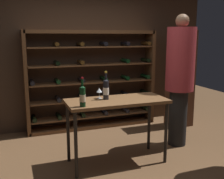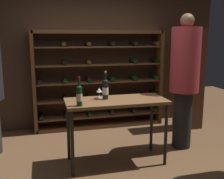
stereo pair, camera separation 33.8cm
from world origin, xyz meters
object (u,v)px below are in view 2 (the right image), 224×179
(wine_rack, at_px, (101,80))
(person_bystander_dark_jacket, at_px, (184,75))
(wine_bottle_green_slim, at_px, (79,95))
(wine_bottle_gold_foil, at_px, (105,89))
(display_cabinet, at_px, (189,80))
(tasting_table, at_px, (116,107))
(wine_glass_stemmed_right, at_px, (99,90))

(wine_rack, height_order, person_bystander_dark_jacket, person_bystander_dark_jacket)
(wine_rack, xyz_separation_m, wine_bottle_green_slim, (-0.64, -1.75, 0.12))
(person_bystander_dark_jacket, xyz_separation_m, wine_bottle_green_slim, (-1.65, -0.47, -0.12))
(person_bystander_dark_jacket, distance_m, wine_bottle_gold_foil, 1.29)
(display_cabinet, bearing_deg, tasting_table, -147.44)
(wine_rack, distance_m, display_cabinet, 1.66)
(person_bystander_dark_jacket, bearing_deg, display_cabinet, -44.72)
(display_cabinet, xyz_separation_m, wine_glass_stemmed_right, (-1.92, -0.95, 0.08))
(wine_bottle_green_slim, bearing_deg, tasting_table, 21.48)
(wine_glass_stemmed_right, bearing_deg, wine_bottle_green_slim, -132.28)
(person_bystander_dark_jacket, relative_size, wine_bottle_green_slim, 5.71)
(tasting_table, height_order, wine_glass_stemmed_right, wine_glass_stemmed_right)
(wine_rack, distance_m, wine_glass_stemmed_right, 1.44)
(wine_bottle_gold_foil, distance_m, wine_bottle_green_slim, 0.47)
(wine_glass_stemmed_right, bearing_deg, tasting_table, -36.36)
(wine_bottle_gold_foil, xyz_separation_m, wine_glass_stemmed_right, (-0.07, 0.08, -0.03))
(tasting_table, height_order, person_bystander_dark_jacket, person_bystander_dark_jacket)
(tasting_table, relative_size, wine_bottle_gold_foil, 3.55)
(tasting_table, distance_m, display_cabinet, 2.05)
(tasting_table, height_order, wine_bottle_gold_foil, wine_bottle_gold_foil)
(wine_bottle_gold_foil, height_order, wine_glass_stemmed_right, wine_bottle_gold_foil)
(tasting_table, relative_size, wine_bottle_green_slim, 3.75)
(wine_bottle_gold_foil, bearing_deg, wine_bottle_green_slim, -144.73)
(person_bystander_dark_jacket, height_order, wine_glass_stemmed_right, person_bystander_dark_jacket)
(wine_rack, height_order, tasting_table, wine_rack)
(wine_bottle_green_slim, bearing_deg, wine_bottle_gold_foil, 35.27)
(wine_bottle_green_slim, xyz_separation_m, wine_glass_stemmed_right, (0.32, 0.35, -0.02))
(person_bystander_dark_jacket, bearing_deg, tasting_table, 93.03)
(wine_rack, bearing_deg, wine_glass_stemmed_right, -103.01)
(display_cabinet, distance_m, wine_bottle_gold_foil, 2.12)
(person_bystander_dark_jacket, bearing_deg, wine_glass_stemmed_right, 85.04)
(display_cabinet, relative_size, wine_bottle_gold_foil, 4.84)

